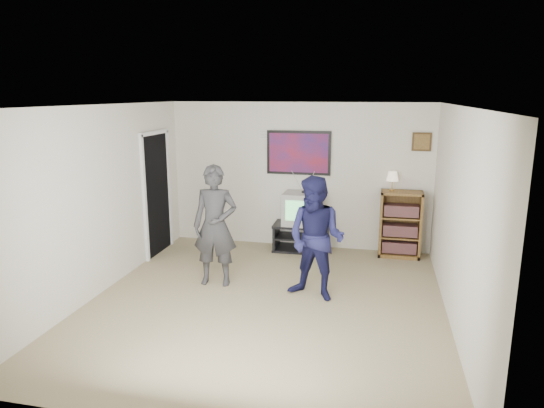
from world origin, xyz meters
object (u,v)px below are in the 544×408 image
at_px(crt_television, 303,208).
at_px(person_tall, 215,226).
at_px(media_stand, 301,237).
at_px(bookshelf, 400,224).
at_px(person_short, 316,239).

xyz_separation_m(crt_television, person_tall, (-0.96, -1.74, 0.11)).
bearing_deg(media_stand, bookshelf, 0.50).
height_order(crt_television, person_short, person_short).
bearing_deg(person_short, media_stand, 121.95).
relative_size(media_stand, crt_television, 1.47).
relative_size(media_stand, bookshelf, 0.87).
height_order(bookshelf, person_short, person_short).
distance_m(crt_television, person_tall, 1.99).
height_order(media_stand, person_short, person_short).
bearing_deg(media_stand, person_short, -76.77).
distance_m(bookshelf, person_tall, 3.14).
bearing_deg(media_stand, crt_television, -1.26).
xyz_separation_m(person_tall, person_short, (1.43, -0.19, -0.04)).
bearing_deg(media_stand, person_tall, -119.49).
relative_size(media_stand, person_tall, 0.56).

